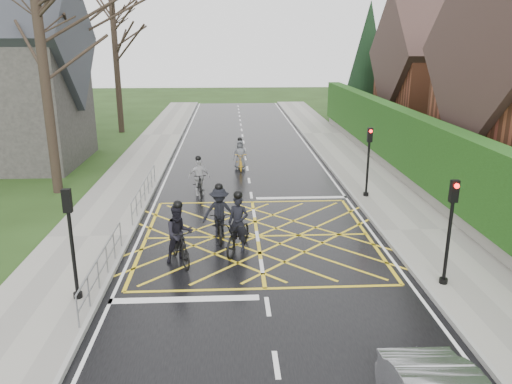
{
  "coord_description": "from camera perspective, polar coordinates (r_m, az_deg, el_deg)",
  "views": [
    {
      "loc": [
        -0.94,
        -16.79,
        6.8
      ],
      "look_at": [
        0.02,
        1.26,
        1.3
      ],
      "focal_mm": 35.0,
      "sensor_mm": 36.0,
      "label": 1
    }
  ],
  "objects": [
    {
      "name": "ground",
      "position": [
        18.14,
        0.15,
        -5.09
      ],
      "size": [
        120.0,
        120.0,
        0.0
      ],
      "primitive_type": "plane",
      "color": "#1C3010",
      "rests_on": "ground"
    },
    {
      "name": "road",
      "position": [
        18.14,
        0.15,
        -5.08
      ],
      "size": [
        9.0,
        80.0,
        0.01
      ],
      "primitive_type": "cube",
      "color": "black",
      "rests_on": "ground"
    },
    {
      "name": "sidewalk_right",
      "position": [
        19.37,
        18.21,
        -4.28
      ],
      "size": [
        3.0,
        80.0,
        0.15
      ],
      "primitive_type": "cube",
      "color": "gray",
      "rests_on": "ground"
    },
    {
      "name": "sidewalk_left",
      "position": [
        18.78,
        -18.53,
        -4.98
      ],
      "size": [
        3.0,
        80.0,
        0.15
      ],
      "primitive_type": "cube",
      "color": "gray",
      "rests_on": "ground"
    },
    {
      "name": "stone_wall",
      "position": [
        25.23,
        17.22,
        1.34
      ],
      "size": [
        0.5,
        38.0,
        0.7
      ],
      "primitive_type": "cube",
      "color": "slate",
      "rests_on": "ground"
    },
    {
      "name": "hedge",
      "position": [
        24.84,
        17.57,
        5.23
      ],
      "size": [
        0.9,
        38.0,
        2.8
      ],
      "primitive_type": "cube",
      "color": "#1A3B10",
      "rests_on": "stone_wall"
    },
    {
      "name": "house_far",
      "position": [
        38.24,
        21.7,
        12.11
      ],
      "size": [
        9.8,
        8.8,
        10.3
      ],
      "color": "brown",
      "rests_on": "ground"
    },
    {
      "name": "conifer",
      "position": [
        44.39,
        12.62,
        14.2
      ],
      "size": [
        4.6,
        4.6,
        10.0
      ],
      "color": "black",
      "rests_on": "ground"
    },
    {
      "name": "church",
      "position": [
        31.48,
        -27.23,
        11.7
      ],
      "size": [
        8.8,
        7.8,
        11.0
      ],
      "color": "#2D2B28",
      "rests_on": "ground"
    },
    {
      "name": "tree_near",
      "position": [
        24.2,
        -23.76,
        18.22
      ],
      "size": [
        9.24,
        9.24,
        11.44
      ],
      "color": "black",
      "rests_on": "ground"
    },
    {
      "name": "tree_mid",
      "position": [
        32.15,
        -20.6,
        19.19
      ],
      "size": [
        10.08,
        10.08,
        12.48
      ],
      "color": "black",
      "rests_on": "ground"
    },
    {
      "name": "tree_far",
      "position": [
        39.68,
        -15.91,
        16.88
      ],
      "size": [
        8.4,
        8.4,
        10.4
      ],
      "color": "black",
      "rests_on": "ground"
    },
    {
      "name": "railing_south",
      "position": [
        15.05,
        -17.19,
        -7.45
      ],
      "size": [
        0.05,
        5.04,
        1.03
      ],
      "color": "slate",
      "rests_on": "ground"
    },
    {
      "name": "railing_north",
      "position": [
        21.96,
        -12.65,
        0.61
      ],
      "size": [
        0.05,
        6.04,
        1.03
      ],
      "color": "slate",
      "rests_on": "ground"
    },
    {
      "name": "traffic_light_ne",
      "position": [
        22.43,
        12.68,
        3.27
      ],
      "size": [
        0.24,
        0.31,
        3.21
      ],
      "rotation": [
        0.0,
        0.0,
        3.14
      ],
      "color": "black",
      "rests_on": "ground"
    },
    {
      "name": "traffic_light_se",
      "position": [
        14.87,
        21.2,
        -4.49
      ],
      "size": [
        0.24,
        0.31,
        3.21
      ],
      "rotation": [
        0.0,
        0.0,
        3.14
      ],
      "color": "black",
      "rests_on": "ground"
    },
    {
      "name": "traffic_light_sw",
      "position": [
        13.96,
        -20.26,
        -5.78
      ],
      "size": [
        0.24,
        0.31,
        3.21
      ],
      "color": "black",
      "rests_on": "ground"
    },
    {
      "name": "cyclist_rear",
      "position": [
        16.74,
        -2.02,
        -4.53
      ],
      "size": [
        1.43,
        2.28,
        2.09
      ],
      "rotation": [
        0.0,
        0.0,
        -0.35
      ],
      "color": "black",
      "rests_on": "ground"
    },
    {
      "name": "cyclist_back",
      "position": [
        16.02,
        -8.77,
        -5.36
      ],
      "size": [
        1.3,
        2.12,
        2.05
      ],
      "rotation": [
        0.0,
        0.0,
        0.38
      ],
      "color": "black",
      "rests_on": "ground"
    },
    {
      "name": "cyclist_mid",
      "position": [
        17.83,
        -4.19,
        -2.99
      ],
      "size": [
        1.25,
        2.13,
        2.02
      ],
      "rotation": [
        0.0,
        0.0,
        0.08
      ],
      "color": "black",
      "rests_on": "ground"
    },
    {
      "name": "cyclist_front",
      "position": [
        22.86,
        -6.55,
        1.28
      ],
      "size": [
        1.05,
        1.9,
        1.84
      ],
      "rotation": [
        0.0,
        0.0,
        0.21
      ],
      "color": "black",
      "rests_on": "ground"
    },
    {
      "name": "cyclist_lead",
      "position": [
        27.4,
        -1.84,
        3.87
      ],
      "size": [
        0.82,
        1.86,
        1.77
      ],
      "rotation": [
        0.0,
        0.0,
        0.06
      ],
      "color": "#B68116",
      "rests_on": "ground"
    }
  ]
}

